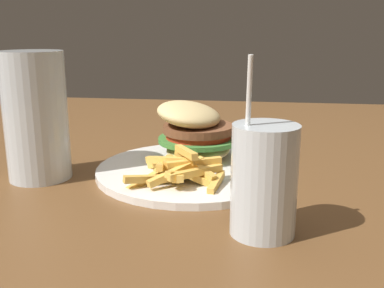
% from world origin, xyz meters
% --- Properties ---
extents(dining_table, '(1.47, 1.26, 0.73)m').
position_xyz_m(dining_table, '(0.00, 0.00, 0.60)').
color(dining_table, brown).
rests_on(dining_table, ground_plane).
extents(meal_plate_near, '(0.28, 0.28, 0.10)m').
position_xyz_m(meal_plate_near, '(0.09, -0.13, 0.76)').
color(meal_plate_near, white).
rests_on(meal_plate_near, dining_table).
extents(beer_glass, '(0.09, 0.09, 0.18)m').
position_xyz_m(beer_glass, '(0.02, 0.08, 0.81)').
color(beer_glass, silver).
rests_on(beer_glass, dining_table).
extents(juice_glass, '(0.07, 0.07, 0.18)m').
position_xyz_m(juice_glass, '(-0.12, -0.23, 0.78)').
color(juice_glass, silver).
rests_on(juice_glass, dining_table).
extents(spoon, '(0.05, 0.18, 0.02)m').
position_xyz_m(spoon, '(0.26, -0.12, 0.74)').
color(spoon, silver).
rests_on(spoon, dining_table).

